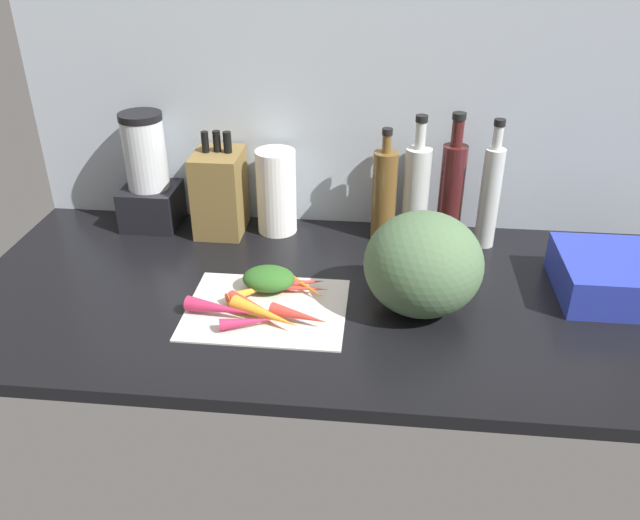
{
  "coord_description": "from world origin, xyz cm",
  "views": [
    {
      "loc": [
        10.71,
        -127.17,
        79.33
      ],
      "look_at": [
        -1.37,
        -10.85,
        13.91
      ],
      "focal_mm": 36.19,
      "sensor_mm": 36.0,
      "label": 1
    }
  ],
  "objects": [
    {
      "name": "carrot_5",
      "position": [
        -5.39,
        -14.77,
        2.33
      ],
      "size": [
        13.45,
        6.83,
        3.07
      ],
      "primitive_type": "cone",
      "rotation": [
        0.0,
        1.57,
        -0.3
      ],
      "color": "red",
      "rests_on": "cutting_board"
    },
    {
      "name": "carrot_8",
      "position": [
        -17.6,
        -5.9,
        2.12
      ],
      "size": [
        10.92,
        9.4,
        2.64
      ],
      "primitive_type": "cone",
      "rotation": [
        0.0,
        1.57,
        0.67
      ],
      "color": "orange",
      "rests_on": "cutting_board"
    },
    {
      "name": "knife_block",
      "position": [
        -32.3,
        28.22,
        11.34
      ],
      "size": [
        12.36,
        15.53,
        27.74
      ],
      "color": "brown",
      "rests_on": "ground_plane"
    },
    {
      "name": "bottle_1",
      "position": [
        19.6,
        29.47,
        13.29
      ],
      "size": [
        6.73,
        6.73,
        33.31
      ],
      "color": "silver",
      "rests_on": "ground_plane"
    },
    {
      "name": "bottle_3",
      "position": [
        37.98,
        26.78,
        14.22
      ],
      "size": [
        5.13,
        5.13,
        33.73
      ],
      "color": "silver",
      "rests_on": "ground_plane"
    },
    {
      "name": "carrot_0",
      "position": [
        -15.72,
        -17.79,
        2.1
      ],
      "size": [
        12.4,
        6.04,
        2.6
      ],
      "primitive_type": "cone",
      "rotation": [
        0.0,
        1.57,
        0.3
      ],
      "color": "#B2264C",
      "rests_on": "cutting_board"
    },
    {
      "name": "cutting_board",
      "position": [
        -13.42,
        -9.81,
        0.4
      ],
      "size": [
        35.26,
        27.82,
        0.8
      ],
      "primitive_type": "cube",
      "color": "beige",
      "rests_on": "ground_plane"
    },
    {
      "name": "dish_rack",
      "position": [
        64.61,
        5.13,
        4.54
      ],
      "size": [
        25.68,
        24.73,
        9.09
      ],
      "primitive_type": "cube",
      "color": "#2838AD",
      "rests_on": "ground_plane"
    },
    {
      "name": "carrot_2",
      "position": [
        -8.51,
        -3.07,
        1.85
      ],
      "size": [
        17.07,
        2.32,
        2.1
      ],
      "primitive_type": "cone",
      "rotation": [
        0.0,
        1.57,
        0.01
      ],
      "color": "red",
      "rests_on": "cutting_board"
    },
    {
      "name": "carrot_greens_pile",
      "position": [
        -14.16,
        -1.97,
        3.35
      ],
      "size": [
        12.07,
        9.29,
        5.11
      ],
      "primitive_type": "ellipsoid",
      "color": "#2D6023",
      "rests_on": "cutting_board"
    },
    {
      "name": "carrot_3",
      "position": [
        -6.76,
        -0.88,
        2.0
      ],
      "size": [
        11.16,
        5.09,
        2.4
      ],
      "primitive_type": "cone",
      "rotation": [
        0.0,
        1.57,
        0.26
      ],
      "color": "red",
      "rests_on": "cutting_board"
    },
    {
      "name": "blender_appliance",
      "position": [
        -52.23,
        29.79,
        13.64
      ],
      "size": [
        14.8,
        14.8,
        31.61
      ],
      "color": "black",
      "rests_on": "ground_plane"
    },
    {
      "name": "winter_squash",
      "position": [
        20.31,
        -5.96,
        11.38
      ],
      "size": [
        25.54,
        24.63,
        22.77
      ],
      "primitive_type": "ellipsoid",
      "color": "#4C6B47",
      "rests_on": "ground_plane"
    },
    {
      "name": "carrot_4",
      "position": [
        -14.55,
        -13.11,
        2.3
      ],
      "size": [
        15.52,
        11.18,
        3.01
      ],
      "primitive_type": "cone",
      "rotation": [
        0.0,
        1.57,
        -0.55
      ],
      "color": "red",
      "rests_on": "cutting_board"
    },
    {
      "name": "bottle_2",
      "position": [
        28.59,
        29.47,
        14.15
      ],
      "size": [
        6.34,
        6.34,
        34.22
      ],
      "color": "#471919",
      "rests_on": "ground_plane"
    },
    {
      "name": "ground_plane",
      "position": [
        0.0,
        0.0,
        -1.5
      ],
      "size": [
        170.0,
        80.0,
        3.0
      ],
      "primitive_type": "cube",
      "color": "black"
    },
    {
      "name": "paper_towel_roll",
      "position": [
        -17.25,
        29.5,
        11.41
      ],
      "size": [
        10.55,
        10.55,
        22.81
      ],
      "primitive_type": "cylinder",
      "color": "white",
      "rests_on": "ground_plane"
    },
    {
      "name": "carrot_1",
      "position": [
        -22.7,
        -14.08,
        2.51
      ],
      "size": [
        15.87,
        6.05,
        3.42
      ],
      "primitive_type": "cone",
      "rotation": [
        0.0,
        1.57,
        -0.17
      ],
      "color": "#B2264C",
      "rests_on": "cutting_board"
    },
    {
      "name": "carrot_7",
      "position": [
        -6.77,
        -1.19,
        1.95
      ],
      "size": [
        12.85,
        11.93,
        2.31
      ],
      "primitive_type": "cone",
      "rotation": [
        0.0,
        1.57,
        -0.74
      ],
      "color": "orange",
      "rests_on": "cutting_board"
    },
    {
      "name": "carrot_6",
      "position": [
        -12.6,
        -15.26,
        2.55
      ],
      "size": [
        16.65,
        10.61,
        3.5
      ],
      "primitive_type": "cone",
      "rotation": [
        0.0,
        1.57,
        -0.46
      ],
      "color": "orange",
      "rests_on": "cutting_board"
    },
    {
      "name": "wall_back",
      "position": [
        0.0,
        38.5,
        30.0
      ],
      "size": [
        170.0,
        3.0,
        60.0
      ],
      "primitive_type": "cube",
      "color": "#ADB7C1",
      "rests_on": "ground_plane"
    },
    {
      "name": "bottle_0",
      "position": [
        11.36,
        28.25,
        12.49
      ],
      "size": [
        6.42,
        6.42,
        30.12
      ],
      "color": "brown",
      "rests_on": "ground_plane"
    }
  ]
}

